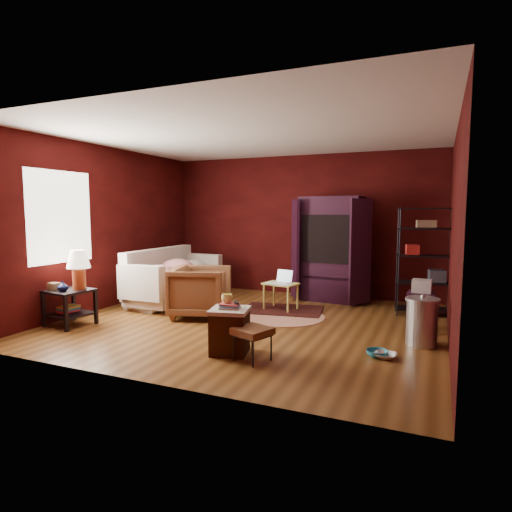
{
  "coord_description": "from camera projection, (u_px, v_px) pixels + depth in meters",
  "views": [
    {
      "loc": [
        2.59,
        -5.82,
        1.69
      ],
      "look_at": [
        0.0,
        0.2,
        1.0
      ],
      "focal_mm": 30.0,
      "sensor_mm": 36.0,
      "label": 1
    }
  ],
  "objects": [
    {
      "name": "room",
      "position": [
        248.0,
        230.0,
        6.36
      ],
      "size": [
        5.54,
        5.04,
        2.84
      ],
      "color": "brown",
      "rests_on": "ground"
    },
    {
      "name": "sofa",
      "position": [
        174.0,
        283.0,
        7.94
      ],
      "size": [
        0.82,
        1.91,
        0.72
      ],
      "primitive_type": "imported",
      "rotation": [
        0.0,
        0.0,
        1.42
      ],
      "color": "beige",
      "rests_on": "ground"
    },
    {
      "name": "armchair",
      "position": [
        200.0,
        289.0,
        6.83
      ],
      "size": [
        1.03,
        1.06,
        0.89
      ],
      "primitive_type": "imported",
      "rotation": [
        0.0,
        0.0,
        1.86
      ],
      "color": "black",
      "rests_on": "ground"
    },
    {
      "name": "pet_bowl_steel",
      "position": [
        386.0,
        348.0,
        4.91
      ],
      "size": [
        0.26,
        0.08,
        0.26
      ],
      "primitive_type": "imported",
      "rotation": [
        0.0,
        0.0,
        -0.05
      ],
      "color": "silver",
      "rests_on": "ground"
    },
    {
      "name": "pet_bowl_turquoise",
      "position": [
        377.0,
        346.0,
        4.96
      ],
      "size": [
        0.26,
        0.16,
        0.25
      ],
      "primitive_type": "imported",
      "rotation": [
        0.0,
        0.0,
        0.36
      ],
      "color": "teal",
      "rests_on": "ground"
    },
    {
      "name": "vase",
      "position": [
        63.0,
        287.0,
        6.12
      ],
      "size": [
        0.16,
        0.17,
        0.15
      ],
      "primitive_type": "imported",
      "rotation": [
        0.0,
        0.0,
        -0.08
      ],
      "color": "#0D1541",
      "rests_on": "side_table"
    },
    {
      "name": "mug",
      "position": [
        227.0,
        297.0,
        5.07
      ],
      "size": [
        0.16,
        0.15,
        0.13
      ],
      "primitive_type": "imported",
      "rotation": [
        0.0,
        0.0,
        0.38
      ],
      "color": "#FFF57C",
      "rests_on": "hamper"
    },
    {
      "name": "side_table",
      "position": [
        74.0,
        280.0,
        6.29
      ],
      "size": [
        0.63,
        0.63,
        1.12
      ],
      "rotation": [
        0.0,
        0.0,
        -0.12
      ],
      "color": "black",
      "rests_on": "ground"
    },
    {
      "name": "sofa_cushions",
      "position": [
        172.0,
        278.0,
        7.93
      ],
      "size": [
        0.88,
        2.17,
        0.91
      ],
      "rotation": [
        0.0,
        0.0,
        0.0
      ],
      "color": "beige",
      "rests_on": "sofa"
    },
    {
      "name": "hamper",
      "position": [
        230.0,
        330.0,
        5.08
      ],
      "size": [
        0.53,
        0.53,
        0.62
      ],
      "rotation": [
        0.0,
        0.0,
        0.23
      ],
      "color": "#3F1F0E",
      "rests_on": "ground"
    },
    {
      "name": "footstool",
      "position": [
        253.0,
        332.0,
        4.81
      ],
      "size": [
        0.48,
        0.48,
        0.38
      ],
      "rotation": [
        0.0,
        0.0,
        -0.35
      ],
      "color": "black",
      "rests_on": "ground"
    },
    {
      "name": "rug_round",
      "position": [
        284.0,
        316.0,
        6.86
      ],
      "size": [
        1.34,
        1.34,
        0.01
      ],
      "rotation": [
        0.0,
        0.0,
        -0.03
      ],
      "color": "beige",
      "rests_on": "ground"
    },
    {
      "name": "rug_oriental",
      "position": [
        283.0,
        309.0,
        7.29
      ],
      "size": [
        1.45,
        1.08,
        0.01
      ],
      "rotation": [
        0.0,
        0.0,
        0.16
      ],
      "color": "#4B1714",
      "rests_on": "ground"
    },
    {
      "name": "laptop_desk",
      "position": [
        281.0,
        286.0,
        7.27
      ],
      "size": [
        0.62,
        0.52,
        0.68
      ],
      "rotation": [
        0.0,
        0.0,
        -0.21
      ],
      "color": "#F4FF74",
      "rests_on": "ground"
    },
    {
      "name": "tv_armoire",
      "position": [
        331.0,
        247.0,
        8.01
      ],
      "size": [
        1.54,
        0.89,
        1.96
      ],
      "rotation": [
        0.0,
        0.0,
        -0.08
      ],
      "color": "black",
      "rests_on": "ground"
    },
    {
      "name": "wire_shelving",
      "position": [
        426.0,
        257.0,
        6.89
      ],
      "size": [
        0.91,
        0.51,
        1.75
      ],
      "rotation": [
        0.0,
        0.0,
        0.17
      ],
      "color": "black",
      "rests_on": "ground"
    },
    {
      "name": "small_stand",
      "position": [
        422.0,
        293.0,
        6.02
      ],
      "size": [
        0.38,
        0.38,
        0.73
      ],
      "rotation": [
        0.0,
        0.0,
        -0.05
      ],
      "color": "black",
      "rests_on": "ground"
    },
    {
      "name": "trash_can",
      "position": [
        422.0,
        321.0,
        5.38
      ],
      "size": [
        0.45,
        0.45,
        0.65
      ],
      "rotation": [
        0.0,
        0.0,
        0.09
      ],
      "color": "silver",
      "rests_on": "ground"
    }
  ]
}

